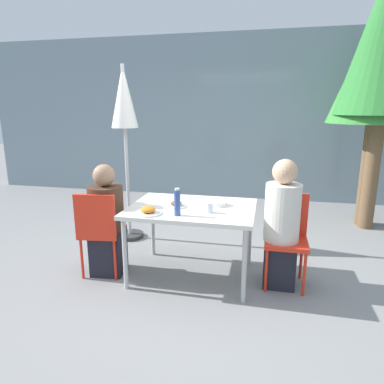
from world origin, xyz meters
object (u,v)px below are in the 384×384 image
object	(u,v)px
person_right	(281,227)
drinking_cup	(210,208)
closed_umbrella	(124,110)
chair_left	(100,227)
person_left	(107,223)
tree_behind_left	(381,59)
chair_right	(286,231)
salad_bowl	(217,203)
bottle	(177,202)

from	to	relation	value
person_right	drinking_cup	world-z (taller)	person_right
drinking_cup	closed_umbrella	bearing A→B (deg)	140.62
chair_left	person_left	bearing A→B (deg)	57.96
person_left	tree_behind_left	world-z (taller)	tree_behind_left
person_left	person_right	world-z (taller)	person_right
chair_right	salad_bowl	bearing A→B (deg)	-2.28
chair_left	tree_behind_left	bearing A→B (deg)	29.87
person_right	tree_behind_left	xyz separation A→B (m)	(1.25, 2.12, 1.72)
drinking_cup	tree_behind_left	distance (m)	3.35
chair_left	person_left	xyz separation A→B (m)	(0.04, 0.09, 0.02)
bottle	drinking_cup	world-z (taller)	bottle
person_right	bottle	xyz separation A→B (m)	(-0.93, -0.30, 0.26)
closed_umbrella	tree_behind_left	distance (m)	3.46
bottle	drinking_cup	size ratio (longest dim) A/B	2.79
closed_umbrella	bottle	distance (m)	1.73
chair_right	person_right	distance (m)	0.12
drinking_cup	tree_behind_left	xyz separation A→B (m)	(1.91, 2.28, 1.54)
chair_right	salad_bowl	distance (m)	0.72
person_right	chair_left	bearing A→B (deg)	6.53
chair_left	person_left	distance (m)	0.10
chair_right	tree_behind_left	distance (m)	2.97
person_left	tree_behind_left	bearing A→B (deg)	29.19
chair_left	bottle	size ratio (longest dim) A/B	3.49
salad_bowl	tree_behind_left	size ratio (longest dim) A/B	0.06
tree_behind_left	drinking_cup	bearing A→B (deg)	-130.06
bottle	tree_behind_left	xyz separation A→B (m)	(2.18, 2.42, 1.46)
person_left	person_right	size ratio (longest dim) A/B	0.93
chair_left	drinking_cup	size ratio (longest dim) A/B	9.75
person_left	chair_right	xyz separation A→B (m)	(1.78, 0.20, -0.02)
person_left	closed_umbrella	world-z (taller)	closed_umbrella
closed_umbrella	bottle	size ratio (longest dim) A/B	8.68
person_right	bottle	size ratio (longest dim) A/B	4.88
chair_left	tree_behind_left	world-z (taller)	tree_behind_left
chair_right	closed_umbrella	bearing A→B (deg)	-21.97
chair_right	closed_umbrella	distance (m)	2.41
chair_left	drinking_cup	xyz separation A→B (m)	(1.11, 0.05, 0.26)
drinking_cup	chair_right	bearing A→B (deg)	18.20
person_left	bottle	size ratio (longest dim) A/B	4.53
person_left	closed_umbrella	distance (m)	1.51
chair_left	drinking_cup	bearing A→B (deg)	-5.20
chair_left	closed_umbrella	distance (m)	1.58
chair_left	person_left	size ratio (longest dim) A/B	0.77
closed_umbrella	chair_left	bearing A→B (deg)	-82.35
chair_left	tree_behind_left	size ratio (longest dim) A/B	0.27
person_right	bottle	world-z (taller)	person_right
salad_bowl	drinking_cup	bearing A→B (deg)	-97.10
closed_umbrella	drinking_cup	distance (m)	1.85
person_right	salad_bowl	world-z (taller)	person_right
closed_umbrella	bottle	xyz separation A→B (m)	(0.98, -1.17, -0.81)
chair_right	drinking_cup	bearing A→B (deg)	18.19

